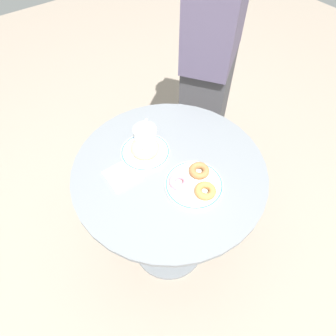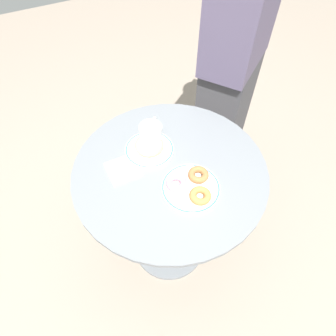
% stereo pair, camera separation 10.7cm
% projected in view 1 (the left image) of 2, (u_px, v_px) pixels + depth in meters
% --- Properties ---
extents(ground_plane, '(7.00, 7.00, 0.02)m').
position_uv_depth(ground_plane, '(169.00, 246.00, 1.70)').
color(ground_plane, gray).
extents(cafe_table, '(0.75, 0.75, 0.75)m').
position_uv_depth(cafe_table, '(169.00, 200.00, 1.29)').
color(cafe_table, slate).
rests_on(cafe_table, ground).
extents(plate_left, '(0.20, 0.20, 0.01)m').
position_uv_depth(plate_left, '(145.00, 152.00, 1.14)').
color(plate_left, white).
rests_on(plate_left, cafe_table).
extents(plate_right, '(0.21, 0.21, 0.01)m').
position_uv_depth(plate_right, '(194.00, 184.00, 1.04)').
color(plate_right, white).
rests_on(plate_right, cafe_table).
extents(donut_glazed, '(0.16, 0.16, 0.04)m').
position_uv_depth(donut_glazed, '(145.00, 148.00, 1.12)').
color(donut_glazed, '#E0B789').
rests_on(donut_glazed, plate_left).
extents(donut_old_fashioned, '(0.11, 0.11, 0.03)m').
position_uv_depth(donut_old_fashioned, '(205.00, 191.00, 1.01)').
color(donut_old_fashioned, '#BC7F42').
rests_on(donut_old_fashioned, plate_right).
extents(donut_cinnamon, '(0.10, 0.10, 0.03)m').
position_uv_depth(donut_cinnamon, '(199.00, 171.00, 1.06)').
color(donut_cinnamon, '#A36B3D').
rests_on(donut_cinnamon, plate_right).
extents(donut_pink_frosted, '(0.11, 0.11, 0.03)m').
position_uv_depth(donut_pink_frosted, '(179.00, 181.00, 1.03)').
color(donut_pink_frosted, pink).
rests_on(donut_pink_frosted, plate_right).
extents(paper_napkin, '(0.12, 0.12, 0.01)m').
position_uv_depth(paper_napkin, '(123.00, 175.00, 1.07)').
color(paper_napkin, white).
rests_on(paper_napkin, cafe_table).
extents(coffee_mug, '(0.12, 0.11, 0.10)m').
position_uv_depth(coffee_mug, '(146.00, 138.00, 1.12)').
color(coffee_mug, white).
rests_on(coffee_mug, cafe_table).
extents(person_figure, '(0.41, 0.45, 1.62)m').
position_uv_depth(person_figure, '(211.00, 63.00, 1.43)').
color(person_figure, '#3D3D42').
rests_on(person_figure, ground).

